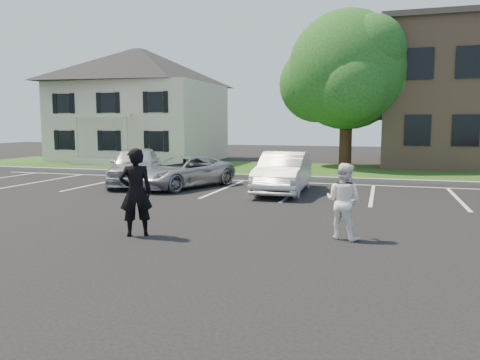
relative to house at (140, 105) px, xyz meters
name	(u,v)px	position (x,y,z in m)	size (l,w,h in m)	color
ground_plane	(226,244)	(13.00, -19.97, -3.83)	(90.00, 90.00, 0.00)	black
curb	(311,178)	(13.00, -7.97, -3.75)	(40.00, 0.30, 0.15)	gray
grass_strip	(322,170)	(13.00, -3.97, -3.79)	(44.00, 8.00, 0.08)	#295019
stall_lines	(335,190)	(14.40, -11.02, -3.82)	(34.00, 5.36, 0.01)	silver
house	(140,105)	(0.00, 0.00, 0.00)	(10.30, 9.22, 7.60)	beige
tree	(349,73)	(14.15, -1.86, 1.52)	(7.80, 7.20, 8.80)	black
man_black_suit	(136,192)	(10.82, -19.88, -2.83)	(0.73, 0.48, 2.00)	black
man_white_shirt	(343,201)	(15.32, -18.79, -2.99)	(0.82, 0.64, 1.68)	white
car_silver_west	(136,166)	(6.31, -11.89, -3.03)	(1.89, 4.70, 1.60)	silver
car_silver_minivan	(183,172)	(8.51, -12.10, -3.20)	(2.08, 4.50, 1.25)	#989B9F
car_white_sedan	(283,172)	(12.62, -12.25, -3.08)	(1.58, 4.53, 1.49)	silver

